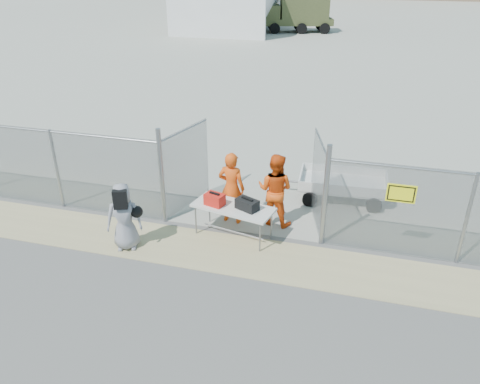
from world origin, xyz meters
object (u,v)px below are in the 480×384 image
(folding_table, at_px, (233,221))
(visitor, at_px, (124,217))
(security_worker_left, at_px, (231,188))
(utility_trailer, at_px, (343,186))
(security_worker_right, at_px, (275,190))

(folding_table, relative_size, visitor, 1.18)
(security_worker_left, xyz_separation_m, utility_trailer, (2.63, 2.05, -0.57))
(folding_table, height_order, visitor, visitor)
(utility_trailer, bearing_deg, security_worker_right, -133.50)
(folding_table, distance_m, security_worker_right, 1.33)
(security_worker_right, distance_m, utility_trailer, 2.48)
(visitor, bearing_deg, utility_trailer, 18.76)
(visitor, distance_m, utility_trailer, 6.06)
(visitor, xyz_separation_m, utility_trailer, (4.66, 3.86, -0.44))
(folding_table, bearing_deg, utility_trailer, 60.86)
(security_worker_right, bearing_deg, utility_trailer, -120.81)
(security_worker_left, bearing_deg, security_worker_right, -164.13)
(folding_table, distance_m, utility_trailer, 3.64)
(security_worker_left, height_order, utility_trailer, security_worker_left)
(security_worker_right, height_order, utility_trailer, security_worker_right)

